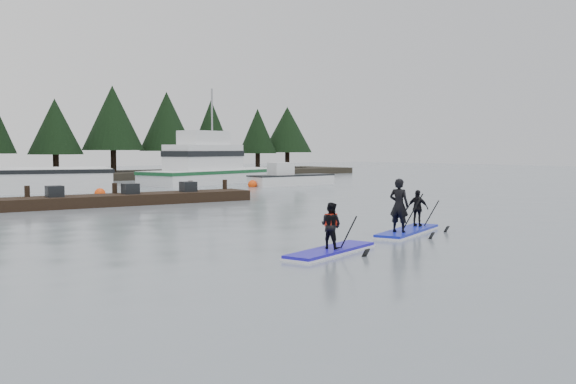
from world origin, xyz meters
TOP-DOWN VIEW (x-y plane):
  - ground at (0.00, 0.00)m, footprint 160.00×160.00m
  - far_shore at (0.00, 42.00)m, footprint 70.00×8.00m
  - treeline at (0.00, 42.00)m, footprint 60.00×4.00m
  - fishing_boat_medium at (12.23, 30.06)m, footprint 13.83×7.08m
  - skiff at (15.03, 24.13)m, footprint 6.59×2.16m
  - floating_dock at (-2.62, 16.71)m, footprint 15.17×3.43m
  - buoy_c at (11.48, 24.08)m, footprint 0.62×0.62m
  - buoy_b at (-0.31, 22.15)m, footprint 0.61×0.61m
  - paddleboard_solo at (-3.45, 0.01)m, footprint 3.33×1.65m
  - paddleboard_duo at (0.99, 1.29)m, footprint 3.62×2.01m

SIDE VIEW (x-z plane):
  - ground at x=0.00m, z-range 0.00..0.00m
  - treeline at x=0.00m, z-range -4.00..4.00m
  - buoy_c at x=11.48m, z-range -0.31..0.31m
  - buoy_b at x=-0.31m, z-range -0.31..0.31m
  - floating_dock at x=-2.62m, z-range 0.00..0.50m
  - far_shore at x=0.00m, z-range 0.00..0.60m
  - skiff at x=15.03m, z-range 0.00..0.76m
  - paddleboard_solo at x=-3.45m, z-range -0.50..1.29m
  - paddleboard_duo at x=0.99m, z-range -0.56..1.68m
  - fishing_boat_medium at x=12.23m, z-range -3.48..4.60m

